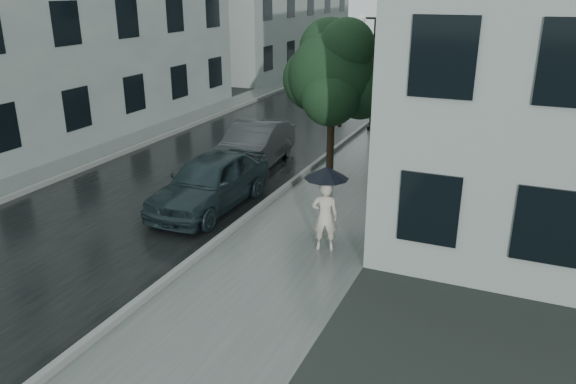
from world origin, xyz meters
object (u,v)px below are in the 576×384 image
at_px(car_near, 210,181).
at_px(car_far, 254,145).
at_px(street_tree, 333,74).
at_px(lamp_post, 370,66).
at_px(pedestrian, 325,216).

distance_m(car_near, car_far, 3.97).
bearing_deg(street_tree, lamp_post, 96.23).
relative_size(lamp_post, car_far, 1.04).
bearing_deg(car_far, street_tree, -12.92).
height_order(lamp_post, car_near, lamp_post).
relative_size(lamp_post, car_near, 1.06).
bearing_deg(lamp_post, pedestrian, -84.90).
distance_m(pedestrian, car_near, 4.01).
xyz_separation_m(street_tree, lamp_post, (-0.75, 6.86, -0.64)).
distance_m(street_tree, car_far, 3.90).
bearing_deg(pedestrian, car_near, -38.54).
bearing_deg(pedestrian, street_tree, -92.54).
distance_m(pedestrian, car_far, 6.81).
distance_m(lamp_post, car_near, 10.71).
height_order(pedestrian, street_tree, street_tree).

